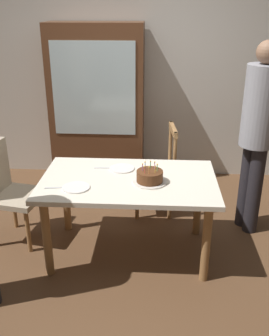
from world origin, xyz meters
name	(u,v)px	position (x,y,z in m)	size (l,w,h in m)	color
ground	(129,251)	(0.00, 0.00, 0.00)	(6.40, 6.40, 0.00)	brown
back_wall	(139,73)	(0.00, 1.85, 1.30)	(6.40, 0.10, 2.60)	beige
dining_table	(129,189)	(0.00, 0.00, 0.64)	(1.47, 0.90, 0.73)	silver
birthday_cake	(150,177)	(0.18, -0.06, 0.78)	(0.28, 0.28, 0.17)	silver
plate_near_celebrant	(76,187)	(-0.41, -0.20, 0.74)	(0.22, 0.22, 0.01)	white
plate_far_side	(122,168)	(-0.07, 0.20, 0.74)	(0.22, 0.22, 0.01)	white
fork_near_celebrant	(56,188)	(-0.57, -0.21, 0.73)	(0.18, 0.02, 0.01)	silver
fork_far_side	(104,168)	(-0.23, 0.21, 0.73)	(0.18, 0.02, 0.01)	silver
chair_spindle_back	(155,172)	(0.22, 0.77, 0.46)	(0.48, 0.48, 0.95)	beige
chair_upholstered	(8,188)	(-1.12, 0.17, 0.53)	(0.52, 0.52, 0.95)	tan
person_guest	(258,128)	(1.15, 0.49, 1.04)	(0.32, 0.32, 1.81)	#262328
china_cabinet	(98,106)	(-0.49, 1.56, 0.95)	(1.10, 0.45, 1.90)	#56331E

